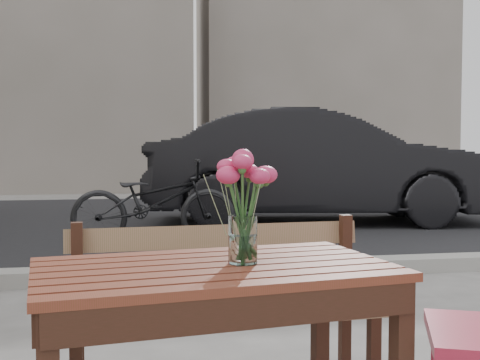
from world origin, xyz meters
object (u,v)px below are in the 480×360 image
object	(u,v)px
main_vase	(243,193)
parked_car	(318,167)
main_table	(214,300)
bicycle	(154,202)

from	to	relation	value
main_vase	parked_car	size ratio (longest dim) A/B	0.08
main_table	parked_car	distance (m)	6.75
main_vase	bicycle	distance (m)	4.76
main_table	bicycle	size ratio (longest dim) A/B	0.67
main_table	main_vase	bearing A→B (deg)	-5.61
parked_car	bicycle	size ratio (longest dim) A/B	2.69
parked_car	main_table	bearing A→B (deg)	168.83
main_table	bicycle	xyz separation A→B (m)	(-0.01, 4.75, -0.10)
main_table	bicycle	world-z (taller)	bicycle
main_table	parked_car	bearing A→B (deg)	61.44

